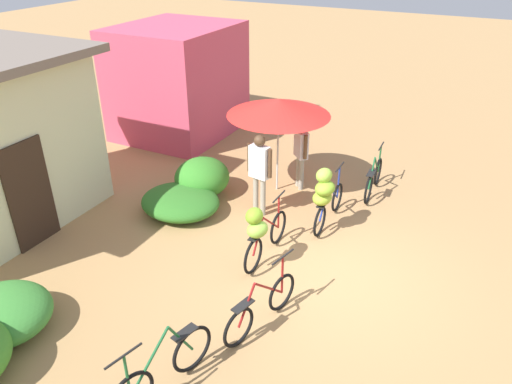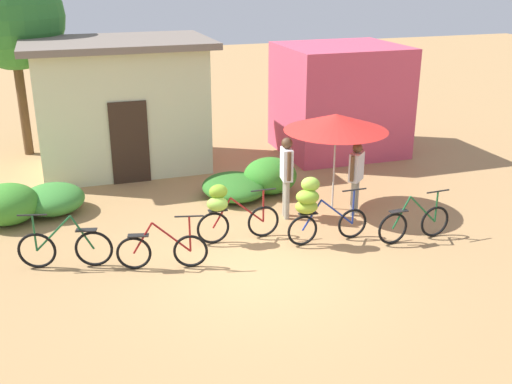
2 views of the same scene
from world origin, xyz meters
The scene contains 16 objects.
ground_plane centered at (0.00, 0.00, 0.00)m, with size 60.00×60.00×0.00m, color #A9804F.
building_low centered at (-1.50, 6.47, 1.66)m, with size 4.59×3.14×3.27m.
shop_pink centered at (4.42, 6.00, 1.48)m, with size 3.20×2.80×2.96m, color #CD4762.
tree_behind_building centered at (-3.93, 8.45, 3.70)m, with size 2.74×2.74×5.09m.
hedge_bush_front_left centered at (-4.25, 3.43, 0.41)m, with size 1.26×1.25×0.83m, color #3C892A.
hedge_bush_front_right centered at (-3.37, 3.74, 0.30)m, with size 1.34×1.41×0.60m, color #3A8332.
hedge_bush_mid centered at (0.57, 3.38, 0.25)m, with size 1.45×1.67×0.50m, color #2F6E24.
hedge_bush_by_door centered at (1.45, 3.40, 0.42)m, with size 1.24×1.18×0.83m, color #358127.
market_umbrella centered at (2.41, 2.03, 1.93)m, with size 2.19×2.19×2.11m.
bicycle_leftmost centered at (-3.20, 1.02, 0.37)m, with size 1.61×0.45×1.02m.
bicycle_near_pile centered at (-1.60, 0.45, 0.34)m, with size 1.56×0.42×0.98m.
bicycle_center_loaded centered at (-0.23, 1.14, 0.67)m, with size 1.65×0.44×1.16m.
bicycle_by_shop centered at (1.29, 0.53, 0.79)m, with size 1.65×0.46×1.35m.
bicycle_rightmost centered at (3.20, 0.06, 0.35)m, with size 1.59×0.16×0.96m.
person_vendor centered at (2.72, 1.61, 0.96)m, with size 0.45×0.42×1.57m.
person_bystander centered at (1.27, 1.91, 1.07)m, with size 0.26×0.57×1.74m.
Camera 2 is at (-3.08, -9.17, 5.04)m, focal length 42.86 mm.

